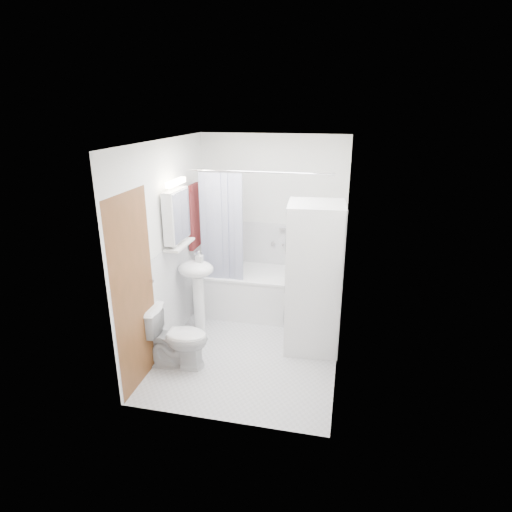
% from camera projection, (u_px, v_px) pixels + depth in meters
% --- Properties ---
extents(floor, '(2.60, 2.60, 0.00)m').
position_uv_depth(floor, '(252.00, 347.00, 5.13)').
color(floor, '#B4B4B8').
rests_on(floor, ground).
extents(room_walls, '(2.60, 2.60, 2.60)m').
position_uv_depth(room_walls, '(252.00, 228.00, 4.64)').
color(room_walls, white).
rests_on(room_walls, ground).
extents(wainscot, '(1.98, 2.58, 2.58)m').
position_uv_depth(wainscot, '(257.00, 292.00, 5.20)').
color(wainscot, white).
rests_on(wainscot, ground).
extents(door, '(0.05, 2.00, 2.00)m').
position_uv_depth(door, '(152.00, 281.00, 4.49)').
color(door, brown).
rests_on(door, ground).
extents(bathtub, '(1.57, 0.74, 0.60)m').
position_uv_depth(bathtub, '(264.00, 291.00, 5.88)').
color(bathtub, white).
rests_on(bathtub, ground).
extents(tub_spout, '(0.04, 0.12, 0.04)m').
position_uv_depth(tub_spout, '(283.00, 244.00, 5.94)').
color(tub_spout, silver).
rests_on(tub_spout, room_walls).
extents(curtain_rod, '(1.75, 0.02, 0.02)m').
position_uv_depth(curtain_rod, '(260.00, 172.00, 5.03)').
color(curtain_rod, silver).
rests_on(curtain_rod, room_walls).
extents(shower_curtain, '(0.55, 0.02, 1.45)m').
position_uv_depth(shower_curtain, '(221.00, 231.00, 5.39)').
color(shower_curtain, '#161D4D').
rests_on(shower_curtain, curtain_rod).
extents(sink, '(0.44, 0.37, 1.04)m').
position_uv_depth(sink, '(197.00, 280.00, 5.28)').
color(sink, white).
rests_on(sink, ground).
extents(medicine_cabinet, '(0.13, 0.50, 0.71)m').
position_uv_depth(medicine_cabinet, '(177.00, 214.00, 4.89)').
color(medicine_cabinet, white).
rests_on(medicine_cabinet, room_walls).
extents(shelf, '(0.18, 0.54, 0.02)m').
position_uv_depth(shelf, '(180.00, 245.00, 5.01)').
color(shelf, silver).
rests_on(shelf, room_walls).
extents(shower_caddy, '(0.22, 0.06, 0.02)m').
position_uv_depth(shower_caddy, '(287.00, 228.00, 5.85)').
color(shower_caddy, silver).
rests_on(shower_caddy, room_walls).
extents(towel, '(0.07, 0.36, 0.86)m').
position_uv_depth(towel, '(194.00, 215.00, 5.55)').
color(towel, maroon).
rests_on(towel, room_walls).
extents(washer_dryer, '(0.67, 0.66, 1.75)m').
position_uv_depth(washer_dryer, '(313.00, 278.00, 4.89)').
color(washer_dryer, white).
rests_on(washer_dryer, ground).
extents(toilet, '(0.73, 0.44, 0.68)m').
position_uv_depth(toilet, '(177.00, 338.00, 4.68)').
color(toilet, white).
rests_on(toilet, ground).
extents(soap_pump, '(0.08, 0.17, 0.08)m').
position_uv_depth(soap_pump, '(200.00, 261.00, 5.19)').
color(soap_pump, gray).
rests_on(soap_pump, sink).
extents(shelf_bottle, '(0.07, 0.18, 0.07)m').
position_uv_depth(shelf_bottle, '(174.00, 245.00, 4.85)').
color(shelf_bottle, gray).
rests_on(shelf_bottle, shelf).
extents(shelf_cup, '(0.10, 0.09, 0.10)m').
position_uv_depth(shelf_cup, '(183.00, 237.00, 5.10)').
color(shelf_cup, gray).
rests_on(shelf_cup, shelf).
extents(shampoo_a, '(0.13, 0.17, 0.13)m').
position_uv_depth(shampoo_a, '(297.00, 224.00, 5.79)').
color(shampoo_a, gray).
rests_on(shampoo_a, shower_caddy).
extents(shampoo_b, '(0.08, 0.21, 0.08)m').
position_uv_depth(shampoo_b, '(306.00, 226.00, 5.78)').
color(shampoo_b, '#2A3EA9').
rests_on(shampoo_b, shower_caddy).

